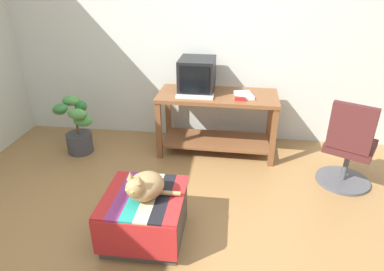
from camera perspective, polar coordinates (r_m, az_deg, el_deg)
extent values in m
plane|color=olive|center=(2.74, -1.95, -18.42)|extent=(14.00, 14.00, 0.00)
cube|color=silver|center=(4.04, 2.48, 17.24)|extent=(8.00, 0.10, 2.60)
cube|color=brown|center=(3.73, -5.64, 0.77)|extent=(0.06, 0.06, 0.66)
cube|color=brown|center=(3.65, 13.57, -0.45)|extent=(0.06, 0.06, 0.66)
cube|color=brown|center=(4.12, 13.09, 2.69)|extent=(0.06, 0.06, 0.66)
cube|color=brown|center=(4.18, -4.03, 3.73)|extent=(0.06, 0.06, 0.66)
cube|color=brown|center=(3.96, 4.09, -0.83)|extent=(1.22, 0.52, 0.02)
cube|color=brown|center=(3.74, 4.36, 6.73)|extent=(1.33, 0.62, 0.04)
cube|color=black|center=(3.83, 0.84, 7.76)|extent=(0.27, 0.31, 0.02)
cube|color=black|center=(3.78, 0.86, 10.25)|extent=(0.39, 0.44, 0.37)
cube|color=black|center=(3.57, 0.39, 9.43)|extent=(0.31, 0.02, 0.29)
cube|color=beige|center=(3.63, 0.47, 6.71)|extent=(0.40, 0.15, 0.02)
cube|color=white|center=(3.68, 8.79, 6.76)|extent=(0.22, 0.28, 0.03)
cube|color=#4C4238|center=(2.74, -7.93, -13.45)|extent=(0.58, 0.57, 0.38)
cube|color=#AD2323|center=(2.49, -9.86, -17.33)|extent=(0.61, 0.01, 0.30)
cube|color=#AD2323|center=(2.69, -13.53, -9.55)|extent=(0.10, 0.62, 0.02)
cube|color=#7A2D6B|center=(2.66, -11.43, -9.79)|extent=(0.10, 0.62, 0.02)
cube|color=#1E897A|center=(2.63, -9.29, -10.02)|extent=(0.10, 0.62, 0.02)
cube|color=beige|center=(2.61, -7.10, -10.23)|extent=(0.10, 0.62, 0.02)
cube|color=black|center=(2.59, -4.87, -10.44)|extent=(0.10, 0.62, 0.02)
cube|color=#AD2323|center=(2.57, -2.60, -10.64)|extent=(0.10, 0.62, 0.02)
ellipsoid|color=#9E7A4C|center=(2.54, -7.86, -8.48)|extent=(0.36, 0.38, 0.19)
sphere|color=#9E7A4C|center=(2.44, -9.59, -8.74)|extent=(0.14, 0.14, 0.14)
cylinder|color=#9E7A4C|center=(2.58, -4.65, -9.68)|extent=(0.24, 0.04, 0.04)
cone|color=#9E7A4C|center=(2.41, -10.46, -6.78)|extent=(0.06, 0.06, 0.06)
cone|color=#9E7A4C|center=(2.37, -9.00, -7.34)|extent=(0.06, 0.06, 0.06)
sphere|color=#C6D151|center=(2.41, -11.02, -9.06)|extent=(0.02, 0.02, 0.02)
sphere|color=#C6D151|center=(2.38, -10.10, -9.43)|extent=(0.02, 0.02, 0.02)
cylinder|color=#3D3D42|center=(4.14, -18.48, -1.16)|extent=(0.29, 0.29, 0.23)
cylinder|color=brown|center=(4.06, -18.86, 1.26)|extent=(0.03, 0.03, 0.15)
ellipsoid|color=#4C8E42|center=(3.96, -18.02, 2.44)|extent=(0.22, 0.15, 0.13)
ellipsoid|color=#2D7033|center=(4.03, -18.35, 4.76)|extent=(0.14, 0.10, 0.13)
ellipsoid|color=#4C8E42|center=(4.06, -19.80, 5.58)|extent=(0.21, 0.15, 0.11)
ellipsoid|color=#38843D|center=(4.02, -21.52, 4.09)|extent=(0.16, 0.16, 0.11)
ellipsoid|color=#2D7033|center=(3.91, -21.38, 4.31)|extent=(0.15, 0.14, 0.10)
ellipsoid|color=#4C8E42|center=(3.85, -18.88, 3.45)|extent=(0.22, 0.11, 0.12)
cylinder|color=#4C4C51|center=(3.76, 24.14, -6.94)|extent=(0.52, 0.52, 0.03)
cylinder|color=#4C4C51|center=(3.67, 24.66, -4.50)|extent=(0.05, 0.05, 0.34)
cube|color=#471E1E|center=(3.57, 25.28, -1.60)|extent=(0.57, 0.57, 0.08)
cube|color=#471E1E|center=(3.30, 25.45, 1.14)|extent=(0.36, 0.23, 0.44)
cube|color=#A31E1E|center=(3.56, 8.17, 6.18)|extent=(0.11, 0.04, 0.04)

